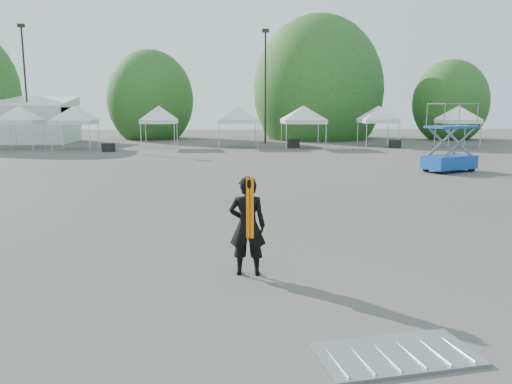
{
  "coord_description": "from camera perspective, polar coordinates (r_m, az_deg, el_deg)",
  "views": [
    {
      "loc": [
        -0.93,
        -12.08,
        3.28
      ],
      "look_at": [
        -0.12,
        -0.61,
        1.3
      ],
      "focal_mm": 35.0,
      "sensor_mm": 36.0,
      "label": 1
    }
  ],
  "objects": [
    {
      "name": "light_pole_east",
      "position": [
        44.31,
        1.08,
        12.66
      ],
      "size": [
        0.6,
        0.25,
        9.8
      ],
      "color": "black",
      "rests_on": "ground"
    },
    {
      "name": "ground",
      "position": [
        12.55,
        0.34,
        -5.38
      ],
      "size": [
        120.0,
        120.0,
        0.0
      ],
      "primitive_type": "plane",
      "color": "#474442",
      "rests_on": "ground"
    },
    {
      "name": "tree_mid_e",
      "position": [
        52.06,
        7.1,
        11.41
      ],
      "size": [
        5.12,
        5.12,
        7.79
      ],
      "color": "#382314",
      "rests_on": "ground"
    },
    {
      "name": "crate_east",
      "position": [
        41.45,
        15.62,
        5.32
      ],
      "size": [
        0.89,
        0.72,
        0.64
      ],
      "primitive_type": "cube",
      "rotation": [
        0.0,
        0.0,
        -0.1
      ],
      "color": "black",
      "rests_on": "ground"
    },
    {
      "name": "tent_f",
      "position": [
        40.14,
        5.43,
        9.41
      ],
      "size": [
        4.64,
        4.64,
        3.88
      ],
      "color": "silver",
      "rests_on": "ground"
    },
    {
      "name": "tree_mid_w",
      "position": [
        52.56,
        -11.96,
        10.27
      ],
      "size": [
        4.16,
        4.16,
        6.33
      ],
      "color": "#382314",
      "rests_on": "ground"
    },
    {
      "name": "tent_c",
      "position": [
        41.02,
        -20.07,
        8.88
      ],
      "size": [
        4.22,
        4.22,
        3.88
      ],
      "color": "silver",
      "rests_on": "ground"
    },
    {
      "name": "tent_b",
      "position": [
        43.16,
        -25.46,
        8.54
      ],
      "size": [
        4.03,
        4.03,
        3.88
      ],
      "color": "silver",
      "rests_on": "ground"
    },
    {
      "name": "tent_d",
      "position": [
        40.84,
        -11.05,
        9.28
      ],
      "size": [
        3.92,
        3.92,
        3.88
      ],
      "color": "silver",
      "rests_on": "ground"
    },
    {
      "name": "tent_e",
      "position": [
        40.8,
        -2.11,
        9.45
      ],
      "size": [
        4.62,
        4.62,
        3.88
      ],
      "color": "silver",
      "rests_on": "ground"
    },
    {
      "name": "tree_far_e",
      "position": [
        54.17,
        21.31,
        9.48
      ],
      "size": [
        3.84,
        3.84,
        5.84
      ],
      "color": "#382314",
      "rests_on": "ground"
    },
    {
      "name": "tent_g",
      "position": [
        42.85,
        13.82,
        9.19
      ],
      "size": [
        4.0,
        4.0,
        3.88
      ],
      "color": "silver",
      "rests_on": "ground"
    },
    {
      "name": "light_pole_west",
      "position": [
        49.2,
        -24.89,
        11.78
      ],
      "size": [
        0.6,
        0.25,
        10.3
      ],
      "color": "black",
      "rests_on": "ground"
    },
    {
      "name": "crate_mid",
      "position": [
        40.24,
        4.31,
        5.54
      ],
      "size": [
        0.92,
        0.75,
        0.67
      ],
      "primitive_type": "cube",
      "rotation": [
        0.0,
        0.0,
        0.11
      ],
      "color": "black",
      "rests_on": "ground"
    },
    {
      "name": "barrier_mid",
      "position": [
        7.21,
        15.7,
        -17.4
      ],
      "size": [
        2.24,
        1.35,
        0.07
      ],
      "rotation": [
        0.0,
        0.0,
        0.15
      ],
      "color": "#979A9F",
      "rests_on": "ground"
    },
    {
      "name": "crate_west",
      "position": [
        38.13,
        -16.51,
        4.89
      ],
      "size": [
        0.92,
        0.8,
        0.61
      ],
      "primitive_type": "cube",
      "rotation": [
        0.0,
        0.0,
        -0.27
      ],
      "color": "black",
      "rests_on": "ground"
    },
    {
      "name": "man",
      "position": [
        9.72,
        -0.99,
        -3.88
      ],
      "size": [
        0.77,
        0.56,
        1.97
      ],
      "rotation": [
        0.0,
        0.0,
        3.02
      ],
      "color": "black",
      "rests_on": "ground"
    },
    {
      "name": "scissor_lift",
      "position": [
        26.97,
        21.38,
        5.81
      ],
      "size": [
        2.97,
        2.29,
        3.43
      ],
      "rotation": [
        0.0,
        0.0,
        0.42
      ],
      "color": "#0C3B9D",
      "rests_on": "ground"
    },
    {
      "name": "tent_h",
      "position": [
        43.64,
        22.16,
        8.77
      ],
      "size": [
        3.91,
        3.91,
        3.88
      ],
      "color": "silver",
      "rests_on": "ground"
    }
  ]
}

